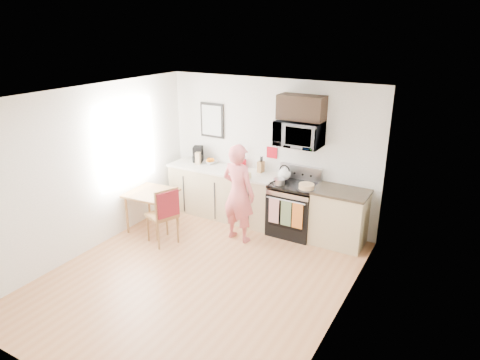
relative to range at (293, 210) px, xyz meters
The scene contains 28 objects.
floor 2.12m from the range, 107.69° to the right, with size 4.60×4.60×0.00m, color #AB6C42.
back_wall 1.12m from the range, 152.75° to the left, with size 4.00×0.04×2.60m, color beige.
front_wall 4.41m from the range, 98.38° to the right, with size 4.00×0.04×2.60m, color beige.
left_wall 3.40m from the range, 143.09° to the right, with size 0.04×4.60×2.60m, color beige.
right_wall 2.55m from the range, 55.26° to the right, with size 0.04×4.60×2.60m, color beige.
ceiling 3.00m from the range, 107.69° to the right, with size 4.00×4.60×0.04m, color white.
window 3.06m from the range, 155.62° to the right, with size 0.06×1.40×1.50m.
cabinet_left 1.43m from the range, behind, with size 2.10×0.60×0.90m, color tan.
countertop_left 1.51m from the range, behind, with size 2.14×0.64×0.04m, color white.
cabinet_right 0.80m from the range, ahead, with size 0.84×0.60×0.90m, color tan.
countertop_right 0.93m from the range, ahead, with size 0.88×0.64×0.04m, color black.
range is the anchor object (origin of this frame).
microwave 1.33m from the range, 90.06° to the left, with size 0.76×0.51×0.42m, color #A7A7AC.
upper_cabinet 1.75m from the range, 90.04° to the left, with size 0.76×0.35×0.40m, color black.
wall_art 2.27m from the range, behind, with size 0.50×0.04×0.65m.
wall_trivet 1.09m from the range, 151.92° to the left, with size 0.20×0.02×0.20m, color #AD0E1C.
person 1.05m from the range, 137.21° to the right, with size 0.61×0.40×1.67m, color #B93A32.
dining_table 2.47m from the range, 153.83° to the right, with size 0.76×0.76×0.71m.
chair 2.17m from the range, 138.54° to the right, with size 0.58×0.55×1.00m.
knife_block 0.98m from the range, 164.80° to the left, with size 0.09×0.13×0.20m, color brown.
utensil_crock 1.33m from the range, 168.77° to the left, with size 0.14×0.14×0.41m.
fruit_bowl 1.90m from the range, behind, with size 0.31×0.31×0.11m.
milk_carton 2.09m from the range, behind, with size 0.09×0.09×0.23m, color tan.
coffee_maker 2.18m from the range, behind, with size 0.24×0.28×0.30m.
bread_bag 1.06m from the range, 167.54° to the right, with size 0.27×0.12×0.10m, color tan.
cake 0.63m from the range, 32.85° to the right, with size 0.30×0.30×0.10m.
kettle 0.65m from the range, 162.77° to the left, with size 0.21×0.21×0.27m.
pot 0.60m from the range, 139.49° to the right, with size 0.19×0.33×0.10m.
Camera 1 is at (3.16, -4.33, 3.44)m, focal length 32.00 mm.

